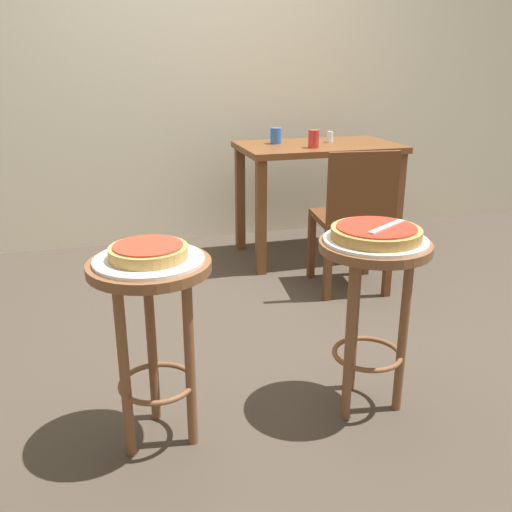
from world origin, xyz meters
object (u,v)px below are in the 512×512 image
dining_table (318,164)px  wooden_chair (354,215)px  pizza_middle (148,252)px  cup_near_edge (314,139)px  serving_plate_middle (149,260)px  pizza_foreground (376,233)px  stool_foreground (372,285)px  stool_middle (152,309)px  cup_far_edge (276,136)px  condiment_shaker (330,137)px  serving_plate_foreground (376,240)px  pizza_server_knife (387,227)px

dining_table → wooden_chair: bearing=-93.4°
pizza_middle → cup_near_edge: cup_near_edge is taller
serving_plate_middle → cup_near_edge: (1.21, 1.62, 0.14)m
pizza_foreground → wooden_chair: bearing=67.7°
stool_foreground → stool_middle: 0.82m
pizza_middle → dining_table: 2.19m
stool_foreground → cup_far_edge: bearing=83.2°
stool_middle → serving_plate_middle: size_ratio=1.88×
stool_foreground → dining_table: 1.85m
cup_far_edge → wooden_chair: bearing=-73.5°
pizza_middle → cup_far_edge: 2.13m
stool_middle → condiment_shaker: condiment_shaker is taller
pizza_foreground → pizza_middle: same height
stool_middle → cup_near_edge: size_ratio=6.14×
stool_middle → wooden_chair: wooden_chair is taller
serving_plate_foreground → dining_table: bearing=74.5°
dining_table → stool_middle: bearing=-126.6°
stool_middle → wooden_chair: (1.27, 1.08, -0.05)m
pizza_middle → condiment_shaker: 2.29m
dining_table → stool_foreground: bearing=-105.5°
stool_middle → serving_plate_foreground: bearing=-1.1°
pizza_middle → wooden_chair: wooden_chair is taller
pizza_foreground → condiment_shaker: 1.92m
wooden_chair → stool_foreground: bearing=-112.3°
pizza_foreground → condiment_shaker: (0.59, 1.82, 0.09)m
condiment_shaker → wooden_chair: 0.81m
pizza_foreground → cup_near_edge: 1.68m
stool_middle → wooden_chair: bearing=40.6°
serving_plate_middle → condiment_shaker: 2.29m
stool_foreground → serving_plate_middle: serving_plate_middle is taller
stool_middle → pizza_server_knife: size_ratio=3.14×
pizza_foreground → serving_plate_middle: (-0.82, 0.02, -0.03)m
pizza_foreground → dining_table: (0.49, 1.78, -0.08)m
stool_foreground → pizza_middle: bearing=178.9°
cup_near_edge → pizza_foreground: bearing=-103.7°
condiment_shaker → pizza_server_knife: size_ratio=0.34×
stool_middle → pizza_middle: 0.21m
wooden_chair → dining_table: bearing=86.6°
cup_far_edge → pizza_server_knife: size_ratio=0.47×
pizza_server_knife → serving_plate_middle: bearing=145.6°
pizza_middle → wooden_chair: 1.69m
cup_near_edge → cup_far_edge: (-0.18, 0.24, -0.00)m
dining_table → pizza_server_knife: (-0.46, -1.80, 0.11)m
condiment_shaker → wooden_chair: bearing=-101.0°
serving_plate_foreground → wooden_chair: wooden_chair is taller
stool_foreground → dining_table: bearing=74.5°
pizza_server_knife → stool_middle: bearing=145.6°
serving_plate_foreground → pizza_foreground: size_ratio=1.16×
condiment_shaker → pizza_middle: bearing=-128.0°
stool_foreground → dining_table: dining_table is taller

